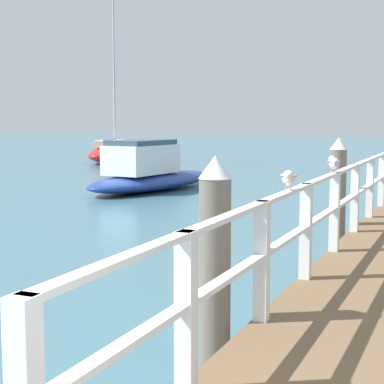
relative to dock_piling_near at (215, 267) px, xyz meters
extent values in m
cube|color=white|center=(0.38, -1.48, 0.05)|extent=(0.12, 0.12, 1.07)
cube|color=white|center=(0.38, 0.16, 0.05)|extent=(0.12, 0.12, 1.07)
cube|color=white|center=(0.38, 1.79, 0.05)|extent=(0.12, 0.12, 1.07)
cube|color=white|center=(0.38, 3.42, 0.05)|extent=(0.12, 0.12, 1.07)
cube|color=white|center=(0.38, 5.06, 0.05)|extent=(0.12, 0.12, 1.07)
cube|color=white|center=(0.38, 6.69, 0.05)|extent=(0.12, 0.12, 1.07)
cube|color=white|center=(0.38, 8.32, 0.05)|extent=(0.12, 0.12, 1.07)
cube|color=white|center=(0.38, 6.69, 0.57)|extent=(0.10, 19.60, 0.04)
cube|color=white|center=(0.38, 6.69, 0.11)|extent=(0.10, 19.60, 0.04)
cylinder|color=#6B6056|center=(0.00, 0.00, -0.11)|extent=(0.28, 0.28, 1.78)
cone|color=white|center=(0.00, 0.00, 0.88)|extent=(0.29, 0.29, 0.20)
cylinder|color=#6B6056|center=(0.00, 5.63, -0.11)|extent=(0.28, 0.28, 1.78)
cone|color=white|center=(0.00, 5.63, 0.88)|extent=(0.29, 0.29, 0.20)
ellipsoid|color=white|center=(0.38, 1.01, 0.71)|extent=(0.20, 0.31, 0.15)
sphere|color=white|center=(0.43, 0.84, 0.76)|extent=(0.09, 0.09, 0.09)
cone|color=gold|center=(0.45, 0.78, 0.76)|extent=(0.04, 0.05, 0.02)
cone|color=#939399|center=(0.33, 1.18, 0.72)|extent=(0.09, 0.10, 0.07)
ellipsoid|color=#939399|center=(0.38, 1.01, 0.74)|extent=(0.23, 0.26, 0.04)
cylinder|color=tan|center=(0.40, 1.03, 0.61)|extent=(0.01, 0.01, 0.05)
cylinder|color=tan|center=(0.35, 1.01, 0.61)|extent=(0.01, 0.01, 0.05)
ellipsoid|color=white|center=(0.38, 3.31, 0.71)|extent=(0.22, 0.31, 0.15)
sphere|color=white|center=(0.32, 3.47, 0.76)|extent=(0.09, 0.09, 0.09)
cone|color=gold|center=(0.30, 3.53, 0.76)|extent=(0.04, 0.06, 0.02)
cone|color=#939399|center=(0.44, 3.15, 0.72)|extent=(0.09, 0.10, 0.07)
ellipsoid|color=#939399|center=(0.38, 3.31, 0.74)|extent=(0.24, 0.27, 0.04)
cylinder|color=tan|center=(0.36, 3.29, 0.61)|extent=(0.01, 0.01, 0.05)
cylinder|color=tan|center=(0.41, 3.31, 0.61)|extent=(0.01, 0.01, 0.05)
ellipsoid|color=navy|center=(-7.38, 13.35, -0.72)|extent=(2.89, 6.35, 0.56)
cube|color=white|center=(-7.46, 12.74, 0.01)|extent=(1.65, 2.61, 0.90)
cube|color=#334756|center=(-7.46, 12.74, 0.54)|extent=(1.54, 2.35, 0.16)
ellipsoid|color=red|center=(-15.49, 24.75, -0.57)|extent=(3.87, 7.14, 0.86)
cylinder|color=#B2B2B7|center=(-15.59, 25.08, 3.76)|extent=(0.10, 0.10, 7.79)
cylinder|color=#B2B2B7|center=(-15.25, 23.93, 0.21)|extent=(0.75, 2.32, 0.08)
cube|color=beige|center=(-15.26, 23.96, 0.01)|extent=(1.78, 2.68, 0.30)
camera|label=1|loc=(2.01, -5.16, 1.30)|focal=60.30mm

